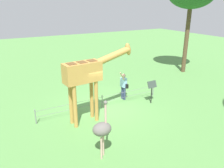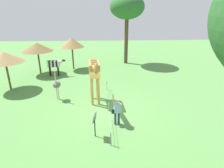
{
  "view_description": "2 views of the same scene",
  "coord_description": "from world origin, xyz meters",
  "px_view_note": "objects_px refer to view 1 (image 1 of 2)",
  "views": [
    {
      "loc": [
        -4.93,
        -9.7,
        5.37
      ],
      "look_at": [
        0.15,
        -0.67,
        1.62
      ],
      "focal_mm": 35.81,
      "sensor_mm": 36.0,
      "label": 1
    },
    {
      "loc": [
        11.15,
        -0.18,
        6.29
      ],
      "look_at": [
        0.58,
        0.36,
        2.11
      ],
      "focal_mm": 30.56,
      "sensor_mm": 36.0,
      "label": 2
    }
  ],
  "objects_px": {
    "ostrich": "(102,129)",
    "visitor": "(124,85)",
    "giraffe": "(88,74)",
    "info_sign": "(152,87)"
  },
  "relations": [
    {
      "from": "visitor",
      "to": "info_sign",
      "type": "distance_m",
      "value": 1.64
    },
    {
      "from": "visitor",
      "to": "giraffe",
      "type": "bearing_deg",
      "value": -154.46
    },
    {
      "from": "giraffe",
      "to": "info_sign",
      "type": "height_order",
      "value": "giraffe"
    },
    {
      "from": "giraffe",
      "to": "ostrich",
      "type": "xyz_separation_m",
      "value": [
        -0.72,
        -2.8,
        -1.16
      ]
    },
    {
      "from": "ostrich",
      "to": "info_sign",
      "type": "xyz_separation_m",
      "value": [
        4.58,
        2.89,
        -0.23
      ]
    },
    {
      "from": "ostrich",
      "to": "visitor",
      "type": "bearing_deg",
      "value": 49.72
    },
    {
      "from": "giraffe",
      "to": "visitor",
      "type": "relative_size",
      "value": 2.06
    },
    {
      "from": "giraffe",
      "to": "visitor",
      "type": "distance_m",
      "value": 3.38
    },
    {
      "from": "visitor",
      "to": "ostrich",
      "type": "xyz_separation_m",
      "value": [
        -3.49,
        -4.12,
        0.27
      ]
    },
    {
      "from": "giraffe",
      "to": "visitor",
      "type": "bearing_deg",
      "value": 25.54
    }
  ]
}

